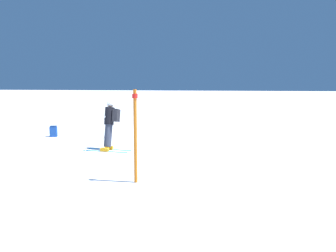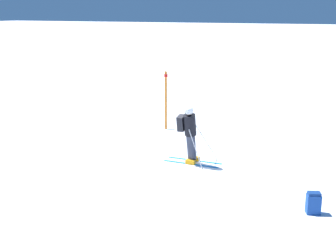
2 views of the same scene
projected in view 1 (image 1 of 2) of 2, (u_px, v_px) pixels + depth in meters
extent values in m
plane|color=white|center=(104.00, 152.00, 11.37)|extent=(300.00, 300.00, 0.00)
cube|color=#1E7AC6|center=(109.00, 149.00, 11.73)|extent=(0.16, 1.69, 0.01)
cube|color=#1E7AC6|center=(105.00, 151.00, 11.39)|extent=(0.16, 1.69, 0.01)
cube|color=orange|center=(109.00, 148.00, 11.72)|extent=(0.15, 0.29, 0.12)
cube|color=orange|center=(105.00, 150.00, 11.38)|extent=(0.15, 0.29, 0.12)
cylinder|color=#2D3342|center=(108.00, 136.00, 11.60)|extent=(0.43, 0.28, 0.83)
cylinder|color=black|center=(109.00, 116.00, 11.66)|extent=(0.48, 0.36, 0.68)
sphere|color=tan|center=(110.00, 104.00, 11.70)|extent=(0.28, 0.23, 0.27)
sphere|color=silver|center=(110.00, 104.00, 11.70)|extent=(0.32, 0.27, 0.31)
cube|color=black|center=(116.00, 115.00, 11.60)|extent=(0.37, 0.20, 0.49)
cylinder|color=#B7B7BC|center=(106.00, 132.00, 12.10)|extent=(0.17, 0.53, 1.14)
cylinder|color=#B7B7BC|center=(95.00, 134.00, 11.28)|extent=(0.72, 0.50, 1.23)
cube|color=#194293|center=(54.00, 132.00, 14.68)|extent=(0.32, 0.36, 0.44)
cube|color=navy|center=(53.00, 126.00, 14.65)|extent=(0.29, 0.33, 0.06)
cylinder|color=orange|center=(135.00, 137.00, 7.62)|extent=(0.08, 0.08, 2.19)
cylinder|color=red|center=(135.00, 96.00, 7.50)|extent=(0.13, 0.13, 0.10)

